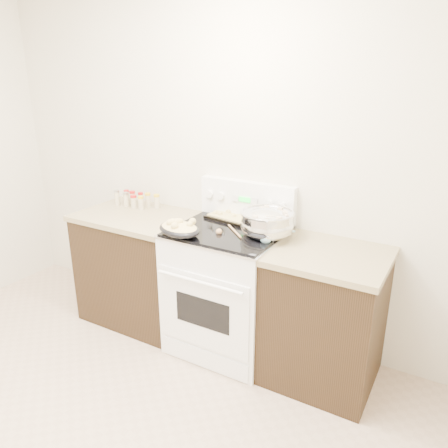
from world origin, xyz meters
The scene contains 9 objects.
counter_left centered at (-0.48, 1.43, 0.46)m, with size 0.93×0.67×0.92m.
counter_right centered at (1.08, 1.43, 0.46)m, with size 0.73×0.67×0.92m.
kitchen_range centered at (0.35, 1.42, 0.49)m, with size 0.78×0.73×1.22m.
mixing_bowl centered at (0.63, 1.46, 1.03)m, with size 0.45×0.45×0.22m.
roasting_pan centered at (0.12, 1.16, 0.99)m, with size 0.38×0.31×0.11m.
baking_sheet centered at (0.27, 1.65, 0.96)m, with size 0.42×0.32×0.06m.
wooden_spoon centered at (0.37, 1.35, 0.95)m, with size 0.20×0.19×0.04m.
blue_ladle centered at (0.69, 1.35, 0.98)m, with size 0.16×0.25×0.10m.
spice_jars centered at (-0.62, 1.59, 0.98)m, with size 0.39×0.15×0.13m.
Camera 1 is at (1.76, -1.07, 2.00)m, focal length 35.00 mm.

